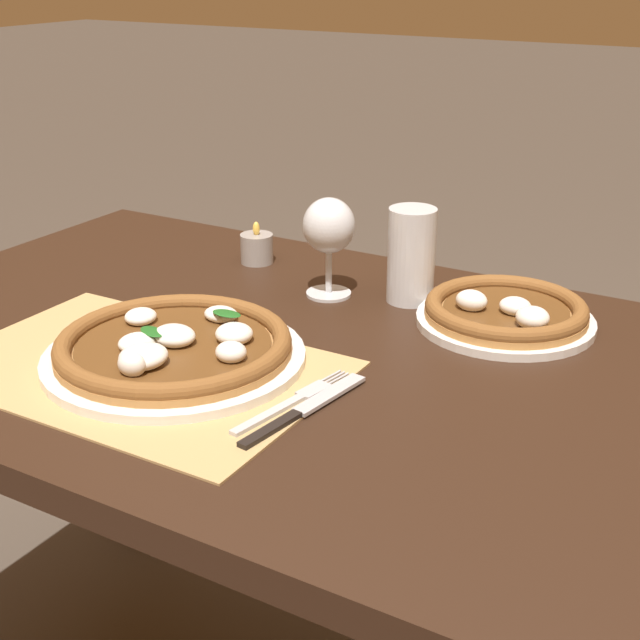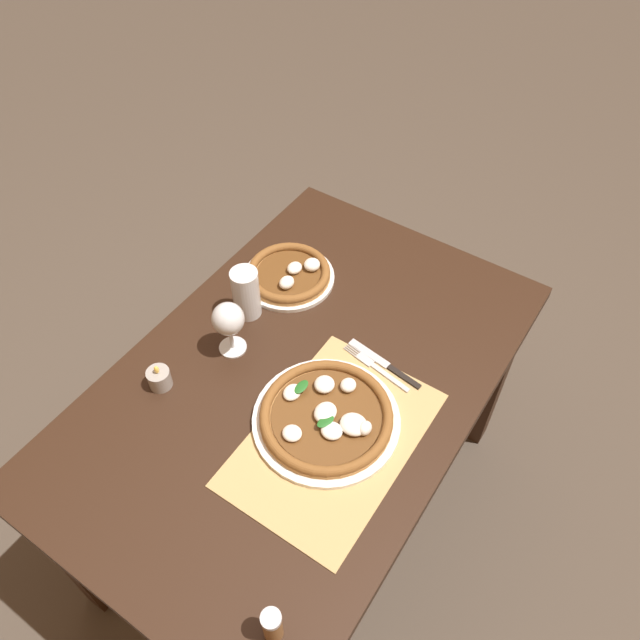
% 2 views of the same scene
% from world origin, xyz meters
% --- Properties ---
extents(ground_plane, '(24.00, 24.00, 0.00)m').
position_xyz_m(ground_plane, '(0.00, 0.00, 0.00)').
color(ground_plane, '#473D33').
extents(dining_table, '(1.26, 0.81, 0.74)m').
position_xyz_m(dining_table, '(0.00, 0.00, 0.63)').
color(dining_table, black).
rests_on(dining_table, ground).
extents(paper_placemat, '(0.50, 0.33, 0.00)m').
position_xyz_m(paper_placemat, '(-0.10, -0.16, 0.74)').
color(paper_placemat, tan).
rests_on(paper_placemat, dining_table).
extents(pizza_near, '(0.34, 0.34, 0.05)m').
position_xyz_m(pizza_near, '(-0.07, -0.12, 0.76)').
color(pizza_near, silver).
rests_on(pizza_near, paper_placemat).
extents(pizza_far, '(0.25, 0.25, 0.05)m').
position_xyz_m(pizza_far, '(0.26, 0.22, 0.76)').
color(pizza_far, silver).
rests_on(pizza_far, dining_table).
extents(wine_glass, '(0.08, 0.08, 0.16)m').
position_xyz_m(wine_glass, '(-0.02, 0.19, 0.85)').
color(wine_glass, silver).
rests_on(wine_glass, dining_table).
extents(pint_glass, '(0.07, 0.07, 0.15)m').
position_xyz_m(pint_glass, '(0.10, 0.24, 0.81)').
color(pint_glass, silver).
rests_on(pint_glass, dining_table).
extents(fork, '(0.05, 0.20, 0.00)m').
position_xyz_m(fork, '(0.12, -0.14, 0.75)').
color(fork, '#B7B7BC').
rests_on(fork, paper_placemat).
extents(knife, '(0.05, 0.22, 0.01)m').
position_xyz_m(knife, '(0.15, -0.15, 0.75)').
color(knife, black).
rests_on(knife, paper_placemat).
extents(votive_candle, '(0.06, 0.06, 0.07)m').
position_xyz_m(votive_candle, '(-0.20, 0.27, 0.76)').
color(votive_candle, gray).
rests_on(votive_candle, dining_table).
extents(pepper_shaker, '(0.04, 0.04, 0.10)m').
position_xyz_m(pepper_shaker, '(-0.50, -0.29, 0.79)').
color(pepper_shaker, brown).
rests_on(pepper_shaker, dining_table).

